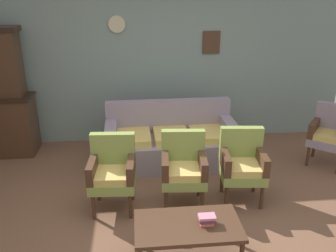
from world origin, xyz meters
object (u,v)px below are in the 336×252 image
armchair_by_doorway (113,170)px  wingback_chair_by_fireplace (330,133)px  book_stack_on_table (206,219)px  coffee_table (188,228)px  armchair_near_couch_end (183,166)px  armchair_near_cabinet (242,162)px  floral_couch (170,142)px

armchair_by_doorway → wingback_chair_by_fireplace: size_ratio=1.00×
wingback_chair_by_fireplace → book_stack_on_table: (-2.20, -1.81, -0.03)m
coffee_table → book_stack_on_table: book_stack_on_table is taller
book_stack_on_table → armchair_near_couch_end: bearing=94.5°
coffee_table → book_stack_on_table: size_ratio=6.31×
coffee_table → wingback_chair_by_fireplace: bearing=37.1°
armchair_by_doorway → armchair_near_cabinet: (1.56, 0.04, 0.00)m
floral_couch → wingback_chair_by_fireplace: 2.35m
armchair_near_couch_end → wingback_chair_by_fireplace: (2.28, 0.81, 0.00)m
armchair_by_doorway → coffee_table: bearing=-52.7°
armchair_near_couch_end → coffee_table: size_ratio=0.90×
armchair_by_doorway → armchair_near_couch_end: bearing=0.8°
armchair_by_doorway → armchair_near_cabinet: size_ratio=1.00×
floral_couch → armchair_near_couch_end: same height
floral_couch → coffee_table: size_ratio=1.90×
armchair_by_doorway → floral_couch: bearing=54.0°
floral_couch → armchair_by_doorway: size_ratio=2.11×
book_stack_on_table → coffee_table: bearing=175.6°
wingback_chair_by_fireplace → book_stack_on_table: 2.85m
wingback_chair_by_fireplace → coffee_table: size_ratio=0.90×
floral_couch → armchair_near_couch_end: size_ratio=2.11×
armchair_near_couch_end → wingback_chair_by_fireplace: 2.42m
wingback_chair_by_fireplace → coffee_table: wingback_chair_by_fireplace is taller
armchair_by_doorway → wingback_chair_by_fireplace: 3.22m
armchair_near_cabinet → wingback_chair_by_fireplace: bearing=26.8°
armchair_by_doorway → armchair_near_couch_end: (0.84, 0.01, 0.00)m
armchair_near_couch_end → coffee_table: (-0.09, -0.98, -0.12)m
floral_couch → armchair_near_cabinet: 1.31m
armchair_near_couch_end → book_stack_on_table: 1.00m
floral_couch → armchair_by_doorway: 1.36m
coffee_table → armchair_near_couch_end: bearing=84.5°
armchair_by_doorway → wingback_chair_by_fireplace: same height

